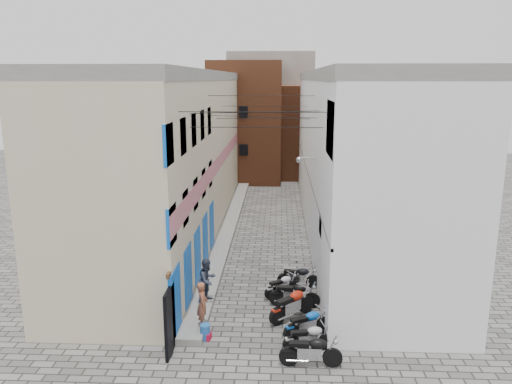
# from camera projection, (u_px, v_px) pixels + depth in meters

# --- Properties ---
(ground) EXTENTS (90.00, 90.00, 0.00)m
(ground) POSITION_uv_depth(u_px,v_px,m) (250.00, 348.00, 16.25)
(ground) COLOR #4F4D4A
(ground) RESTS_ON ground
(plinth) EXTENTS (0.90, 26.00, 0.25)m
(plinth) POSITION_uv_depth(u_px,v_px,m) (228.00, 228.00, 28.98)
(plinth) COLOR slate
(plinth) RESTS_ON ground
(building_left) EXTENTS (5.10, 27.00, 9.00)m
(building_left) POSITION_uv_depth(u_px,v_px,m) (175.00, 153.00, 28.09)
(building_left) COLOR beige
(building_left) RESTS_ON ground
(building_right) EXTENTS (5.94, 26.00, 9.00)m
(building_right) POSITION_uv_depth(u_px,v_px,m) (354.00, 154.00, 27.67)
(building_right) COLOR white
(building_right) RESTS_ON ground
(building_far_brick_left) EXTENTS (6.00, 6.00, 10.00)m
(building_far_brick_left) POSITION_uv_depth(u_px,v_px,m) (246.00, 122.00, 42.50)
(building_far_brick_left) COLOR brown
(building_far_brick_left) RESTS_ON ground
(building_far_brick_right) EXTENTS (5.00, 6.00, 8.00)m
(building_far_brick_right) POSITION_uv_depth(u_px,v_px,m) (303.00, 131.00, 44.44)
(building_far_brick_right) COLOR brown
(building_far_brick_right) RESTS_ON ground
(building_far_concrete) EXTENTS (8.00, 5.00, 11.00)m
(building_far_concrete) POSITION_uv_depth(u_px,v_px,m) (271.00, 111.00, 48.14)
(building_far_concrete) COLOR slate
(building_far_concrete) RESTS_ON ground
(far_shopfront) EXTENTS (2.00, 0.30, 2.40)m
(far_shopfront) POSITION_uv_depth(u_px,v_px,m) (268.00, 172.00, 40.53)
(far_shopfront) COLOR black
(far_shopfront) RESTS_ON ground
(overhead_wires) EXTENTS (5.80, 13.02, 1.32)m
(overhead_wires) POSITION_uv_depth(u_px,v_px,m) (260.00, 112.00, 22.11)
(overhead_wires) COLOR black
(overhead_wires) RESTS_ON ground
(motorcycle_a) EXTENTS (1.95, 0.65, 1.12)m
(motorcycle_a) POSITION_uv_depth(u_px,v_px,m) (311.00, 349.00, 15.11)
(motorcycle_a) COLOR black
(motorcycle_a) RESTS_ON ground
(motorcycle_b) EXTENTS (1.80, 0.89, 1.00)m
(motorcycle_b) POSITION_uv_depth(u_px,v_px,m) (309.00, 336.00, 16.00)
(motorcycle_b) COLOR #A3A3A7
(motorcycle_b) RESTS_ON ground
(motorcycle_c) EXTENTS (1.89, 1.36, 1.06)m
(motorcycle_c) POSITION_uv_depth(u_px,v_px,m) (308.00, 322.00, 16.88)
(motorcycle_c) COLOR #0B4EAB
(motorcycle_c) RESTS_ON ground
(motorcycle_d) EXTENTS (2.02, 1.95, 1.24)m
(motorcycle_d) POSITION_uv_depth(u_px,v_px,m) (292.00, 303.00, 18.13)
(motorcycle_d) COLOR #AA1E0C
(motorcycle_d) RESTS_ON ground
(motorcycle_e) EXTENTS (2.02, 0.84, 1.14)m
(motorcycle_e) POSITION_uv_depth(u_px,v_px,m) (295.00, 293.00, 19.09)
(motorcycle_e) COLOR black
(motorcycle_e) RESTS_ON ground
(motorcycle_f) EXTENTS (1.66, 1.41, 0.97)m
(motorcycle_f) POSITION_uv_depth(u_px,v_px,m) (282.00, 284.00, 20.08)
(motorcycle_f) COLOR #B6B5BA
(motorcycle_f) RESTS_ON ground
(motorcycle_g) EXTENTS (1.84, 0.75, 1.04)m
(motorcycle_g) POSITION_uv_depth(u_px,v_px,m) (298.00, 276.00, 20.89)
(motorcycle_g) COLOR black
(motorcycle_g) RESTS_ON ground
(person_a) EXTENTS (0.47, 0.63, 1.59)m
(person_a) POSITION_uv_depth(u_px,v_px,m) (202.00, 304.00, 17.07)
(person_a) COLOR #965036
(person_a) RESTS_ON plinth
(person_b) EXTENTS (1.00, 1.04, 1.70)m
(person_b) POSITION_uv_depth(u_px,v_px,m) (207.00, 280.00, 18.96)
(person_b) COLOR #31394A
(person_b) RESTS_ON plinth
(water_jug_near) EXTENTS (0.41, 0.41, 0.52)m
(water_jug_near) POSITION_uv_depth(u_px,v_px,m) (205.00, 332.00, 16.75)
(water_jug_near) COLOR #2158A9
(water_jug_near) RESTS_ON ground
(water_jug_far) EXTENTS (0.42, 0.42, 0.52)m
(water_jug_far) POSITION_uv_depth(u_px,v_px,m) (205.00, 332.00, 16.79)
(water_jug_far) COLOR #2369B0
(water_jug_far) RESTS_ON ground
(red_crate) EXTENTS (0.42, 0.35, 0.24)m
(red_crate) POSITION_uv_depth(u_px,v_px,m) (205.00, 336.00, 16.78)
(red_crate) COLOR red
(red_crate) RESTS_ON ground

